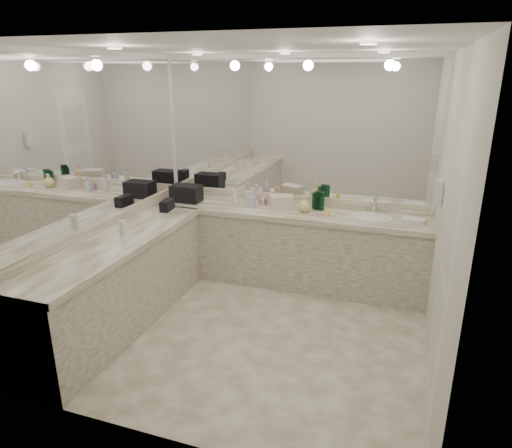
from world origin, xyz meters
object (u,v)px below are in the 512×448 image
(black_toiletry_bag, at_px, (186,193))
(hand_towel, at_px, (413,220))
(wall_phone, at_px, (438,193))
(soap_bottle_a, at_px, (234,195))
(soap_bottle_b, at_px, (252,199))
(cream_cosmetic_case, at_px, (281,202))
(sink, at_px, (372,218))
(soap_bottle_c, at_px, (304,204))

(black_toiletry_bag, distance_m, hand_towel, 2.64)
(wall_phone, relative_size, soap_bottle_a, 1.11)
(wall_phone, xyz_separation_m, hand_towel, (-0.18, 0.48, -0.43))
(hand_towel, xyz_separation_m, soap_bottle_b, (-1.81, 0.01, 0.07))
(hand_towel, bearing_deg, wall_phone, -69.67)
(wall_phone, distance_m, cream_cosmetic_case, 1.77)
(black_toiletry_bag, bearing_deg, sink, 1.55)
(sink, distance_m, wall_phone, 0.91)
(black_toiletry_bag, xyz_separation_m, soap_bottle_a, (0.59, 0.10, 0.01))
(soap_bottle_a, relative_size, soap_bottle_b, 1.23)
(black_toiletry_bag, xyz_separation_m, cream_cosmetic_case, (1.18, 0.09, -0.02))
(wall_phone, xyz_separation_m, black_toiletry_bag, (-2.82, 0.44, -0.35))
(wall_phone, bearing_deg, black_toiletry_bag, 171.12)
(soap_bottle_c, bearing_deg, soap_bottle_a, 175.47)
(black_toiletry_bag, bearing_deg, soap_bottle_c, 1.39)
(black_toiletry_bag, relative_size, soap_bottle_b, 2.01)
(black_toiletry_bag, bearing_deg, soap_bottle_a, 10.14)
(cream_cosmetic_case, bearing_deg, soap_bottle_a, 156.60)
(cream_cosmetic_case, relative_size, hand_towel, 1.14)
(hand_towel, distance_m, soap_bottle_c, 1.18)
(black_toiletry_bag, bearing_deg, wall_phone, -8.88)
(black_toiletry_bag, height_order, cream_cosmetic_case, black_toiletry_bag)
(sink, relative_size, black_toiletry_bag, 1.24)
(soap_bottle_c, bearing_deg, soap_bottle_b, 178.28)
(wall_phone, xyz_separation_m, soap_bottle_c, (-1.35, 0.48, -0.35))
(wall_phone, distance_m, hand_towel, 0.67)
(sink, xyz_separation_m, black_toiletry_bag, (-2.21, -0.06, 0.11))
(wall_phone, relative_size, black_toiletry_bag, 0.67)
(cream_cosmetic_case, height_order, hand_towel, cream_cosmetic_case)
(sink, xyz_separation_m, soap_bottle_c, (-0.75, -0.02, 0.10))
(cream_cosmetic_case, xyz_separation_m, soap_bottle_b, (-0.35, -0.03, 0.01))
(sink, height_order, hand_towel, hand_towel)
(sink, distance_m, soap_bottle_a, 1.63)
(wall_phone, height_order, hand_towel, wall_phone)
(sink, height_order, wall_phone, wall_phone)
(cream_cosmetic_case, distance_m, hand_towel, 1.47)
(soap_bottle_b, bearing_deg, wall_phone, -13.95)
(soap_bottle_a, relative_size, soap_bottle_c, 1.14)
(sink, height_order, cream_cosmetic_case, cream_cosmetic_case)
(black_toiletry_bag, height_order, soap_bottle_c, black_toiletry_bag)
(cream_cosmetic_case, bearing_deg, soap_bottle_b, 163.79)
(soap_bottle_b, xyz_separation_m, soap_bottle_c, (0.64, -0.02, 0.01))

